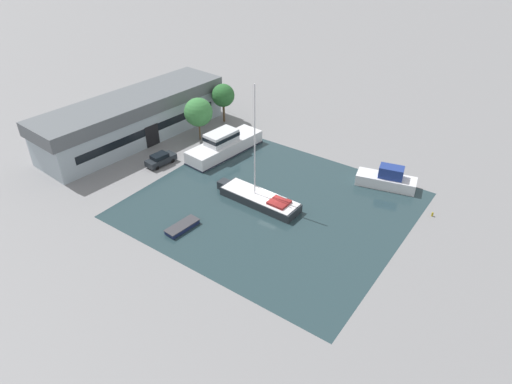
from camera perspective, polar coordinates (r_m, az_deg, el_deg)
The scene contains 11 objects.
ground_plane at distance 55.81m, azimuth 1.96°, elevation -1.63°, with size 440.00×440.00×0.00m, color slate.
water_canal at distance 55.81m, azimuth 1.96°, elevation -1.62°, with size 28.48×31.32×0.01m, color #23383D.
warehouse_building at distance 72.71m, azimuth -15.03°, elevation 8.95°, with size 31.07×10.65×6.70m.
quay_tree_near_building at distance 70.00m, azimuth -7.22°, elevation 9.87°, with size 4.32×4.32×6.65m.
quay_tree_by_water at distance 75.76m, azimuth -4.13°, elevation 11.94°, with size 3.73×3.73×6.44m.
parked_car at distance 65.28m, azimuth -11.83°, elevation 4.05°, with size 4.56×2.24×1.65m.
sailboat_moored at distance 55.81m, azimuth 0.35°, elevation -0.77°, with size 3.33×11.61×15.04m.
motor_cruiser at distance 66.74m, azimuth -4.01°, elevation 5.86°, with size 12.90×5.03×3.61m.
small_dinghy at distance 52.43m, azimuth -9.20°, elevation -4.30°, with size 4.27×1.92×0.57m.
cabin_boat at distance 61.19m, azimuth 16.07°, elevation 1.55°, with size 4.26×7.90×2.95m.
mooring_bollard at distance 57.61m, azimuth 21.19°, elevation -2.59°, with size 0.23×0.23×0.55m.
Camera 1 is at (-38.44, -25.10, 31.74)m, focal length 32.00 mm.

